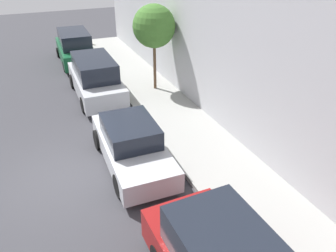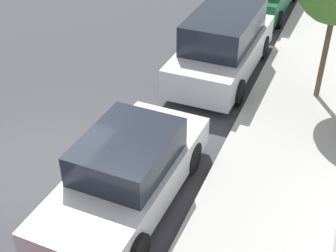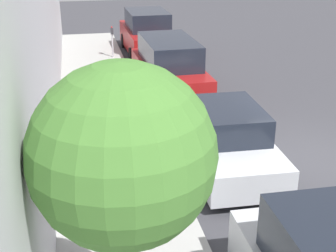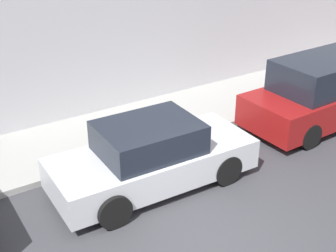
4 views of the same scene
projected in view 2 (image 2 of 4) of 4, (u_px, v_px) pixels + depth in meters
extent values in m
plane|color=#38383D|center=(43.00, 168.00, 10.34)|extent=(60.00, 60.00, 0.00)
cube|color=#9E9E99|center=(259.00, 228.00, 8.79)|extent=(2.68, 32.00, 0.15)
cube|color=#B7BABF|center=(127.00, 181.00, 9.16)|extent=(1.93, 4.55, 0.68)
cube|color=black|center=(128.00, 151.00, 8.86)|extent=(1.64, 2.14, 0.64)
cylinder|color=black|center=(121.00, 140.00, 10.60)|extent=(0.22, 0.71, 0.71)
cylinder|color=black|center=(192.00, 158.00, 10.08)|extent=(0.22, 0.71, 0.71)
cylinder|color=black|center=(51.00, 225.00, 8.48)|extent=(0.22, 0.71, 0.71)
cylinder|color=black|center=(136.00, 252.00, 7.95)|extent=(0.22, 0.71, 0.71)
cube|color=#B7BABF|center=(222.00, 53.00, 13.67)|extent=(1.97, 4.93, 0.84)
cube|color=black|center=(224.00, 26.00, 13.19)|extent=(1.72, 3.12, 0.84)
cylinder|color=black|center=(209.00, 38.00, 15.27)|extent=(0.22, 0.70, 0.70)
cylinder|color=black|center=(263.00, 47.00, 14.71)|extent=(0.22, 0.70, 0.70)
cylinder|color=black|center=(175.00, 80.00, 12.95)|extent=(0.22, 0.70, 0.70)
cylinder|color=black|center=(238.00, 92.00, 12.40)|extent=(0.22, 0.70, 0.70)
cylinder|color=black|center=(230.00, 12.00, 17.28)|extent=(0.22, 0.61, 0.61)
cylinder|color=black|center=(279.00, 19.00, 16.72)|extent=(0.22, 0.61, 0.61)
cylinder|color=brown|center=(325.00, 53.00, 11.95)|extent=(0.14, 0.14, 2.51)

